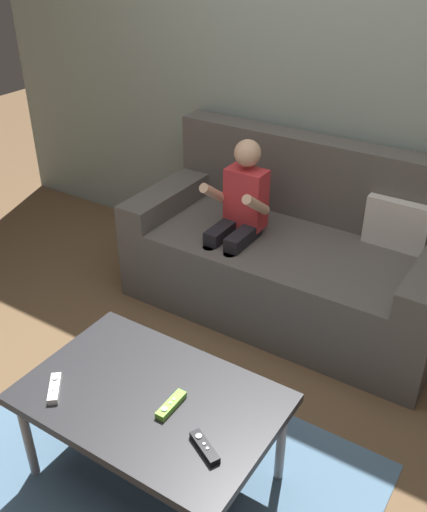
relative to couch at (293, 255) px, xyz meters
name	(u,v)px	position (x,y,z in m)	size (l,w,h in m)	color
ground_plane	(170,438)	(0.02, -1.16, -0.30)	(9.68, 9.68, 0.00)	brown
wall_back	(344,62)	(0.02, 0.39, 0.95)	(4.84, 0.05, 2.50)	gray
couch	(293,255)	(0.00, 0.00, 0.00)	(1.68, 0.80, 0.88)	#56514C
person_seated_on_couch	(237,218)	(-0.25, -0.18, 0.24)	(0.29, 0.36, 0.94)	black
coffee_table	(151,403)	(0.08, -1.34, 0.08)	(0.91, 0.60, 0.42)	#232326
area_rug	(157,474)	(0.08, -1.34, -0.30)	(1.61, 1.13, 0.01)	slate
game_remote_black_near_edge	(205,447)	(0.38, -1.43, 0.13)	(0.14, 0.10, 0.03)	black
game_remote_white_center	(55,388)	(-0.22, -1.50, 0.13)	(0.12, 0.13, 0.03)	white
game_remote_lime_far_corner	(171,405)	(0.18, -1.34, 0.13)	(0.04, 0.14, 0.03)	#72C638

